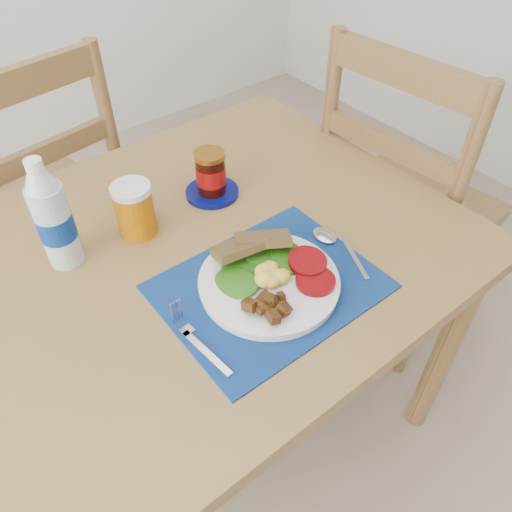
{
  "coord_description": "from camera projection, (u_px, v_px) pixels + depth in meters",
  "views": [
    {
      "loc": [
        -0.25,
        -0.49,
        1.47
      ],
      "look_at": [
        0.18,
        0.05,
        0.8
      ],
      "focal_mm": 35.0,
      "sensor_mm": 36.0,
      "label": 1
    }
  ],
  "objects": [
    {
      "name": "jam_on_saucer",
      "position": [
        211.0,
        176.0,
        1.15
      ],
      "size": [
        0.13,
        0.13,
        0.11
      ],
      "color": "#040B4E",
      "rests_on": "table"
    },
    {
      "name": "water_bottle",
      "position": [
        54.0,
        220.0,
        0.95
      ],
      "size": [
        0.07,
        0.07,
        0.24
      ],
      "color": "#ADBFCC",
      "rests_on": "table"
    },
    {
      "name": "placemat",
      "position": [
        269.0,
        286.0,
        0.97
      ],
      "size": [
        0.41,
        0.32,
        0.0
      ],
      "primitive_type": "cube",
      "rotation": [
        0.0,
        0.0,
        -0.01
      ],
      "color": "black",
      "rests_on": "table"
    },
    {
      "name": "chair_end",
      "position": [
        405.0,
        180.0,
        1.45
      ],
      "size": [
        0.48,
        0.5,
        1.25
      ],
      "rotation": [
        0.0,
        0.0,
        1.66
      ],
      "color": "#54311E",
      "rests_on": "ground"
    },
    {
      "name": "breakfast_plate",
      "position": [
        268.0,
        281.0,
        0.95
      ],
      "size": [
        0.27,
        0.27,
        0.07
      ],
      "rotation": [
        0.0,
        0.0,
        -0.31
      ],
      "color": "silver",
      "rests_on": "placemat"
    },
    {
      "name": "ground",
      "position": [
        216.0,
        500.0,
        1.4
      ],
      "size": [
        4.0,
        4.0,
        0.0
      ],
      "primitive_type": "plane",
      "color": "gray",
      "rests_on": "ground"
    },
    {
      "name": "juice_glass",
      "position": [
        135.0,
        211.0,
        1.05
      ],
      "size": [
        0.08,
        0.08,
        0.11
      ],
      "primitive_type": "cylinder",
      "color": "#AA5C04",
      "rests_on": "table"
    },
    {
      "name": "fork",
      "position": [
        194.0,
        338.0,
        0.87
      ],
      "size": [
        0.03,
        0.17,
        0.0
      ],
      "rotation": [
        0.0,
        0.0,
        0.09
      ],
      "color": "#B2B5BA",
      "rests_on": "placemat"
    },
    {
      "name": "chair_far",
      "position": [
        39.0,
        185.0,
        1.45
      ],
      "size": [
        0.51,
        0.5,
        1.22
      ],
      "rotation": [
        0.0,
        0.0,
        3.3
      ],
      "color": "#54311E",
      "rests_on": "ground"
    },
    {
      "name": "spoon",
      "position": [
        334.0,
        243.0,
        1.05
      ],
      "size": [
        0.06,
        0.18,
        0.01
      ],
      "rotation": [
        0.0,
        0.0,
        -0.41
      ],
      "color": "#B2B5BA",
      "rests_on": "placemat"
    },
    {
      "name": "table",
      "position": [
        144.0,
        302.0,
        1.05
      ],
      "size": [
        1.4,
        0.9,
        0.75
      ],
      "color": "brown",
      "rests_on": "ground"
    }
  ]
}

